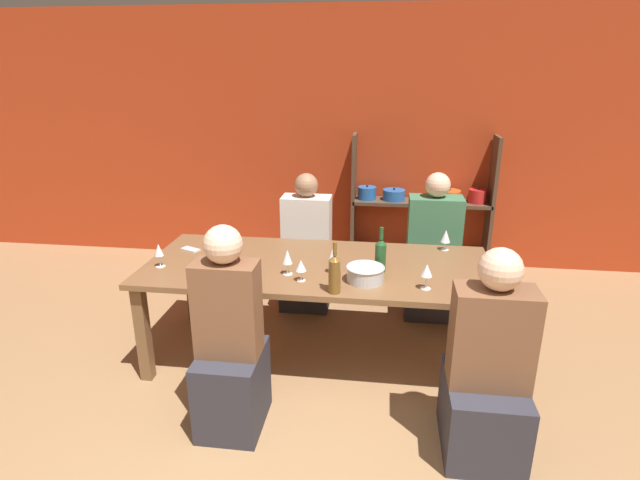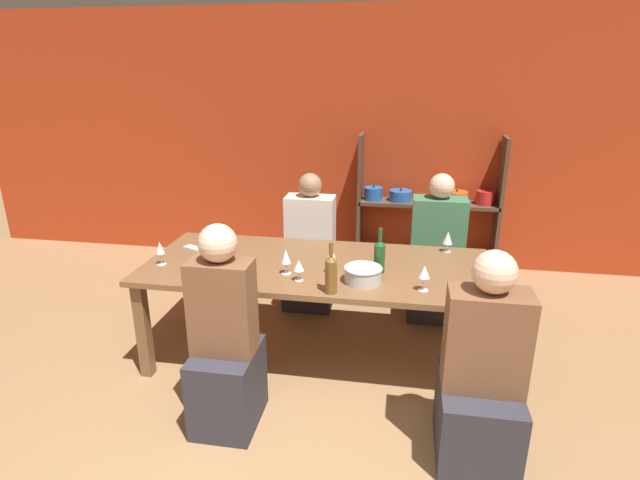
{
  "view_description": "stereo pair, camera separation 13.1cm",
  "coord_description": "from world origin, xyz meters",
  "px_view_note": "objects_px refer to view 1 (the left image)",
  "views": [
    {
      "loc": [
        0.46,
        -1.57,
        2.09
      ],
      "look_at": [
        0.01,
        1.83,
        0.9
      ],
      "focal_mm": 28.0,
      "sensor_mm": 36.0,
      "label": 1
    },
    {
      "loc": [
        0.59,
        -1.55,
        2.09
      ],
      "look_at": [
        0.01,
        1.83,
        0.9
      ],
      "focal_mm": 28.0,
      "sensor_mm": 36.0,
      "label": 2
    }
  ],
  "objects_px": {
    "mixing_bowl": "(365,273)",
    "wine_bottle_green": "(381,255)",
    "person_near_a": "(230,355)",
    "dining_table": "(318,274)",
    "wine_bottle_dark": "(335,273)",
    "cell_phone": "(191,249)",
    "wine_glass_white_b": "(333,255)",
    "person_far_a": "(432,263)",
    "wine_glass_red_b": "(427,271)",
    "shelf_unit": "(417,222)",
    "person_near_b": "(486,381)",
    "wine_glass_red_a": "(159,251)",
    "wine_glass_empty_a": "(301,266)",
    "wine_glass_white_c": "(287,258)",
    "person_far_b": "(307,257)",
    "wine_glass_white_a": "(446,237)"
  },
  "relations": [
    {
      "from": "shelf_unit",
      "to": "cell_phone",
      "type": "bearing_deg",
      "value": -136.65
    },
    {
      "from": "wine_glass_white_b",
      "to": "cell_phone",
      "type": "bearing_deg",
      "value": 165.05
    },
    {
      "from": "wine_glass_red_b",
      "to": "wine_glass_empty_a",
      "type": "relative_size",
      "value": 1.16
    },
    {
      "from": "wine_glass_white_c",
      "to": "person_near_a",
      "type": "bearing_deg",
      "value": -110.23
    },
    {
      "from": "dining_table",
      "to": "wine_glass_red_a",
      "type": "height_order",
      "value": "wine_glass_red_a"
    },
    {
      "from": "mixing_bowl",
      "to": "wine_bottle_green",
      "type": "relative_size",
      "value": 0.8
    },
    {
      "from": "dining_table",
      "to": "wine_bottle_dark",
      "type": "height_order",
      "value": "wine_bottle_dark"
    },
    {
      "from": "wine_bottle_dark",
      "to": "wine_glass_white_a",
      "type": "distance_m",
      "value": 1.17
    },
    {
      "from": "dining_table",
      "to": "person_near_b",
      "type": "bearing_deg",
      "value": -38.7
    },
    {
      "from": "wine_bottle_green",
      "to": "cell_phone",
      "type": "height_order",
      "value": "wine_bottle_green"
    },
    {
      "from": "wine_glass_red_b",
      "to": "wine_glass_empty_a",
      "type": "distance_m",
      "value": 0.81
    },
    {
      "from": "wine_bottle_dark",
      "to": "mixing_bowl",
      "type": "bearing_deg",
      "value": 47.61
    },
    {
      "from": "person_far_b",
      "to": "wine_glass_white_b",
      "type": "bearing_deg",
      "value": 108.34
    },
    {
      "from": "shelf_unit",
      "to": "cell_phone",
      "type": "height_order",
      "value": "shelf_unit"
    },
    {
      "from": "wine_bottle_dark",
      "to": "cell_phone",
      "type": "xyz_separation_m",
      "value": [
        -1.19,
        0.62,
        -0.13
      ]
    },
    {
      "from": "wine_glass_red_a",
      "to": "mixing_bowl",
      "type": "bearing_deg",
      "value": -2.52
    },
    {
      "from": "wine_glass_red_b",
      "to": "person_far_a",
      "type": "relative_size",
      "value": 0.13
    },
    {
      "from": "mixing_bowl",
      "to": "wine_bottle_dark",
      "type": "height_order",
      "value": "wine_bottle_dark"
    },
    {
      "from": "wine_glass_empty_a",
      "to": "person_near_a",
      "type": "relative_size",
      "value": 0.11
    },
    {
      "from": "wine_glass_white_b",
      "to": "person_far_a",
      "type": "xyz_separation_m",
      "value": [
        0.77,
        1.04,
        -0.43
      ]
    },
    {
      "from": "shelf_unit",
      "to": "wine_glass_white_b",
      "type": "bearing_deg",
      "value": -108.79
    },
    {
      "from": "mixing_bowl",
      "to": "wine_glass_white_c",
      "type": "distance_m",
      "value": 0.54
    },
    {
      "from": "cell_phone",
      "to": "wine_glass_white_b",
      "type": "bearing_deg",
      "value": -14.95
    },
    {
      "from": "shelf_unit",
      "to": "wine_glass_empty_a",
      "type": "distance_m",
      "value": 2.4
    },
    {
      "from": "wine_glass_red_a",
      "to": "person_far_a",
      "type": "bearing_deg",
      "value": 28.7
    },
    {
      "from": "wine_glass_white_c",
      "to": "wine_glass_white_a",
      "type": "bearing_deg",
      "value": 29.6
    },
    {
      "from": "person_far_a",
      "to": "dining_table",
      "type": "bearing_deg",
      "value": 45.26
    },
    {
      "from": "wine_glass_white_b",
      "to": "wine_glass_red_b",
      "type": "bearing_deg",
      "value": -16.79
    },
    {
      "from": "wine_glass_red_b",
      "to": "wine_bottle_dark",
      "type": "bearing_deg",
      "value": -167.12
    },
    {
      "from": "person_near_a",
      "to": "wine_glass_empty_a",
      "type": "bearing_deg",
      "value": 57.25
    },
    {
      "from": "wine_glass_empty_a",
      "to": "mixing_bowl",
      "type": "bearing_deg",
      "value": 6.43
    },
    {
      "from": "wine_glass_red_b",
      "to": "wine_glass_white_a",
      "type": "bearing_deg",
      "value": 75.44
    },
    {
      "from": "mixing_bowl",
      "to": "person_far_a",
      "type": "distance_m",
      "value": 1.33
    },
    {
      "from": "person_far_a",
      "to": "person_near_a",
      "type": "bearing_deg",
      "value": 53.01
    },
    {
      "from": "wine_glass_red_a",
      "to": "person_far_b",
      "type": "relative_size",
      "value": 0.14
    },
    {
      "from": "wine_glass_empty_a",
      "to": "person_far_b",
      "type": "bearing_deg",
      "value": 97.28
    },
    {
      "from": "wine_glass_white_a",
      "to": "wine_glass_white_b",
      "type": "height_order",
      "value": "wine_glass_white_b"
    },
    {
      "from": "dining_table",
      "to": "wine_glass_white_b",
      "type": "relative_size",
      "value": 13.25
    },
    {
      "from": "shelf_unit",
      "to": "dining_table",
      "type": "bearing_deg",
      "value": -113.25
    },
    {
      "from": "cell_phone",
      "to": "mixing_bowl",
      "type": "bearing_deg",
      "value": -17.08
    },
    {
      "from": "shelf_unit",
      "to": "wine_glass_red_b",
      "type": "relative_size",
      "value": 8.63
    },
    {
      "from": "person_far_a",
      "to": "wine_bottle_dark",
      "type": "bearing_deg",
      "value": 61.82
    },
    {
      "from": "shelf_unit",
      "to": "mixing_bowl",
      "type": "bearing_deg",
      "value": -102.23
    },
    {
      "from": "person_near_b",
      "to": "shelf_unit",
      "type": "bearing_deg",
      "value": 95.0
    },
    {
      "from": "wine_glass_empty_a",
      "to": "person_near_a",
      "type": "xyz_separation_m",
      "value": [
        -0.34,
        -0.53,
        -0.37
      ]
    },
    {
      "from": "mixing_bowl",
      "to": "wine_bottle_green",
      "type": "xyz_separation_m",
      "value": [
        0.09,
        0.18,
        0.07
      ]
    },
    {
      "from": "wine_bottle_dark",
      "to": "wine_glass_red_b",
      "type": "distance_m",
      "value": 0.59
    },
    {
      "from": "person_near_a",
      "to": "dining_table",
      "type": "bearing_deg",
      "value": 63.65
    },
    {
      "from": "person_far_b",
      "to": "shelf_unit",
      "type": "bearing_deg",
      "value": -136.82
    },
    {
      "from": "person_near_a",
      "to": "person_near_b",
      "type": "bearing_deg",
      "value": -0.59
    }
  ]
}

